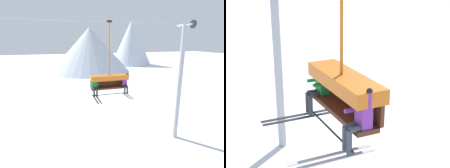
% 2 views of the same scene
% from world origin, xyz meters
% --- Properties ---
extents(ground_plane, '(200.00, 200.00, 0.00)m').
position_xyz_m(ground_plane, '(0.00, 0.00, 0.00)').
color(ground_plane, white).
extents(mountain_peak_west, '(20.74, 20.74, 11.29)m').
position_xyz_m(mountain_peak_west, '(6.50, 35.05, 5.64)').
color(mountain_peak_west, silver).
rests_on(mountain_peak_west, ground_plane).
extents(mountain_peak_central, '(13.30, 13.30, 14.74)m').
position_xyz_m(mountain_peak_central, '(22.18, 44.10, 7.37)').
color(mountain_peak_central, silver).
rests_on(mountain_peak_central, ground_plane).
extents(lift_tower_far, '(0.36, 1.88, 9.28)m').
position_xyz_m(lift_tower_far, '(7.18, -0.02, 4.81)').
color(lift_tower_far, '#9EA3A8').
rests_on(lift_tower_far, ground_plane).
extents(lift_cable, '(15.80, 0.05, 0.05)m').
position_xyz_m(lift_cable, '(0.28, -0.80, 9.00)').
color(lift_cable, '#9EA3A8').
extents(chairlift_chair, '(2.41, 0.74, 4.41)m').
position_xyz_m(chairlift_chair, '(1.23, -0.73, 5.55)').
color(chairlift_chair, '#512819').
extents(skier_green, '(0.46, 1.70, 1.23)m').
position_xyz_m(skier_green, '(0.24, -0.95, 5.21)').
color(skier_green, '#23843D').
extents(skier_purple, '(0.48, 1.70, 1.34)m').
position_xyz_m(skier_purple, '(2.22, -0.94, 5.23)').
color(skier_purple, purple).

